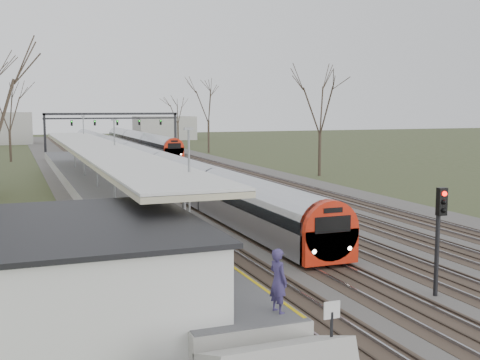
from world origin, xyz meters
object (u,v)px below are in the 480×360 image
object	(u,v)px
train_near	(131,156)
train_far	(139,141)
passenger	(278,281)
signal_post	(439,225)

from	to	relation	value
train_near	train_far	world-z (taller)	same
train_near	train_far	bearing A→B (deg)	76.87
train_far	passenger	size ratio (longest dim) A/B	23.65
train_far	passenger	world-z (taller)	train_far
passenger	signal_post	bearing A→B (deg)	-88.08
train_far	signal_post	xyz separation A→B (m)	(-5.25, -79.45, 1.25)
train_near	passenger	xyz separation A→B (m)	(-5.45, -51.32, 0.48)
passenger	signal_post	distance (m)	7.48
signal_post	passenger	bearing A→B (deg)	-165.39
train_near	signal_post	xyz separation A→B (m)	(1.75, -49.44, 1.25)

